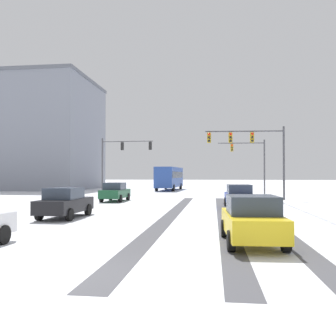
{
  "coord_description": "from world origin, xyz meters",
  "views": [
    {
      "loc": [
        3.33,
        -7.97,
        2.32
      ],
      "look_at": [
        0.0,
        18.36,
        2.8
      ],
      "focal_mm": 38.57,
      "sensor_mm": 36.0,
      "label": 1
    }
  ],
  "objects_px": {
    "car_dark_green_lead": "(115,192)",
    "car_blue_second": "(239,196)",
    "bus_oncoming": "(170,177)",
    "car_yellow_cab_fourth": "(252,220)",
    "car_black_third": "(65,203)",
    "traffic_signal_far_left": "(120,154)",
    "traffic_signal_near_right": "(252,146)",
    "traffic_signal_far_right": "(252,157)",
    "office_building_far_left_block": "(6,135)"
  },
  "relations": [
    {
      "from": "traffic_signal_far_right",
      "to": "car_black_third",
      "type": "distance_m",
      "value": 28.71
    },
    {
      "from": "car_blue_second",
      "to": "car_black_third",
      "type": "relative_size",
      "value": 1.01
    },
    {
      "from": "car_black_third",
      "to": "car_yellow_cab_fourth",
      "type": "distance_m",
      "value": 11.05
    },
    {
      "from": "traffic_signal_far_right",
      "to": "traffic_signal_far_left",
      "type": "xyz_separation_m",
      "value": [
        -15.17,
        -4.0,
        0.25
      ]
    },
    {
      "from": "bus_oncoming",
      "to": "traffic_signal_far_left",
      "type": "bearing_deg",
      "value": -107.56
    },
    {
      "from": "car_yellow_cab_fourth",
      "to": "office_building_far_left_block",
      "type": "relative_size",
      "value": 0.14
    },
    {
      "from": "car_black_third",
      "to": "traffic_signal_far_left",
      "type": "bearing_deg",
      "value": 97.16
    },
    {
      "from": "traffic_signal_far_left",
      "to": "car_dark_green_lead",
      "type": "bearing_deg",
      "value": -77.45
    },
    {
      "from": "traffic_signal_near_right",
      "to": "car_yellow_cab_fourth",
      "type": "relative_size",
      "value": 1.64
    },
    {
      "from": "traffic_signal_near_right",
      "to": "office_building_far_left_block",
      "type": "height_order",
      "value": "office_building_far_left_block"
    },
    {
      "from": "car_black_third",
      "to": "car_yellow_cab_fourth",
      "type": "bearing_deg",
      "value": -33.91
    },
    {
      "from": "traffic_signal_far_right",
      "to": "office_building_far_left_block",
      "type": "xyz_separation_m",
      "value": [
        -38.14,
        10.72,
        4.32
      ]
    },
    {
      "from": "traffic_signal_near_right",
      "to": "car_dark_green_lead",
      "type": "xyz_separation_m",
      "value": [
        -11.78,
        -1.6,
        -4.0
      ]
    },
    {
      "from": "traffic_signal_far_left",
      "to": "traffic_signal_near_right",
      "type": "bearing_deg",
      "value": -30.15
    },
    {
      "from": "traffic_signal_near_right",
      "to": "bus_oncoming",
      "type": "distance_m",
      "value": 23.51
    },
    {
      "from": "car_dark_green_lead",
      "to": "car_yellow_cab_fourth",
      "type": "xyz_separation_m",
      "value": [
        9.73,
        -18.1,
        0.0
      ]
    },
    {
      "from": "traffic_signal_far_left",
      "to": "bus_oncoming",
      "type": "xyz_separation_m",
      "value": [
        4.14,
        13.08,
        -2.65
      ]
    },
    {
      "from": "traffic_signal_far_left",
      "to": "car_black_third",
      "type": "bearing_deg",
      "value": -82.84
    },
    {
      "from": "bus_oncoming",
      "to": "car_yellow_cab_fourth",
      "type": "bearing_deg",
      "value": -79.26
    },
    {
      "from": "car_yellow_cab_fourth",
      "to": "car_black_third",
      "type": "bearing_deg",
      "value": 146.09
    },
    {
      "from": "bus_oncoming",
      "to": "office_building_far_left_block",
      "type": "relative_size",
      "value": 0.38
    },
    {
      "from": "car_black_third",
      "to": "bus_oncoming",
      "type": "relative_size",
      "value": 0.37
    },
    {
      "from": "car_dark_green_lead",
      "to": "car_blue_second",
      "type": "distance_m",
      "value": 11.36
    },
    {
      "from": "car_black_third",
      "to": "office_building_far_left_block",
      "type": "xyz_separation_m",
      "value": [
        -25.68,
        36.35,
        7.9
      ]
    },
    {
      "from": "traffic_signal_far_left",
      "to": "car_yellow_cab_fourth",
      "type": "height_order",
      "value": "traffic_signal_far_left"
    },
    {
      "from": "car_black_third",
      "to": "bus_oncoming",
      "type": "height_order",
      "value": "bus_oncoming"
    },
    {
      "from": "car_dark_green_lead",
      "to": "car_blue_second",
      "type": "bearing_deg",
      "value": -25.89
    },
    {
      "from": "car_black_third",
      "to": "office_building_far_left_block",
      "type": "height_order",
      "value": "office_building_far_left_block"
    },
    {
      "from": "car_black_third",
      "to": "car_blue_second",
      "type": "bearing_deg",
      "value": 35.82
    },
    {
      "from": "car_blue_second",
      "to": "car_yellow_cab_fourth",
      "type": "xyz_separation_m",
      "value": [
        -0.49,
        -13.14,
        0.0
      ]
    },
    {
      "from": "car_black_third",
      "to": "bus_oncoming",
      "type": "distance_m",
      "value": 34.76
    },
    {
      "from": "traffic_signal_far_right",
      "to": "traffic_signal_near_right",
      "type": "bearing_deg",
      "value": -95.81
    },
    {
      "from": "car_yellow_cab_fourth",
      "to": "bus_oncoming",
      "type": "height_order",
      "value": "bus_oncoming"
    },
    {
      "from": "car_black_third",
      "to": "car_yellow_cab_fourth",
      "type": "relative_size",
      "value": 0.99
    },
    {
      "from": "bus_oncoming",
      "to": "car_dark_green_lead",
      "type": "bearing_deg",
      "value": -94.98
    },
    {
      "from": "traffic_signal_far_left",
      "to": "office_building_far_left_block",
      "type": "height_order",
      "value": "office_building_far_left_block"
    },
    {
      "from": "traffic_signal_near_right",
      "to": "car_dark_green_lead",
      "type": "height_order",
      "value": "traffic_signal_near_right"
    },
    {
      "from": "car_black_third",
      "to": "office_building_far_left_block",
      "type": "bearing_deg",
      "value": 125.24
    },
    {
      "from": "traffic_signal_far_right",
      "to": "office_building_far_left_block",
      "type": "bearing_deg",
      "value": 164.29
    },
    {
      "from": "traffic_signal_far_right",
      "to": "car_blue_second",
      "type": "relative_size",
      "value": 1.56
    },
    {
      "from": "traffic_signal_near_right",
      "to": "bus_oncoming",
      "type": "bearing_deg",
      "value": 114.83
    },
    {
      "from": "car_black_third",
      "to": "car_dark_green_lead",
      "type": "bearing_deg",
      "value": 92.69
    },
    {
      "from": "traffic_signal_near_right",
      "to": "car_black_third",
      "type": "distance_m",
      "value": 18.03
    },
    {
      "from": "office_building_far_left_block",
      "to": "car_dark_green_lead",
      "type": "bearing_deg",
      "value": -44.19
    },
    {
      "from": "car_dark_green_lead",
      "to": "traffic_signal_far_right",
      "type": "bearing_deg",
      "value": 46.45
    },
    {
      "from": "car_dark_green_lead",
      "to": "car_black_third",
      "type": "height_order",
      "value": "same"
    },
    {
      "from": "traffic_signal_far_right",
      "to": "car_yellow_cab_fourth",
      "type": "relative_size",
      "value": 1.56
    },
    {
      "from": "bus_oncoming",
      "to": "office_building_far_left_block",
      "type": "xyz_separation_m",
      "value": [
        -27.1,
        1.64,
        6.72
      ]
    },
    {
      "from": "traffic_signal_far_right",
      "to": "bus_oncoming",
      "type": "relative_size",
      "value": 0.59
    },
    {
      "from": "bus_oncoming",
      "to": "car_blue_second",
      "type": "bearing_deg",
      "value": -73.46
    }
  ]
}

